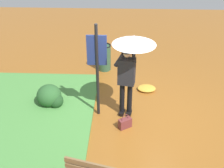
{
  "coord_description": "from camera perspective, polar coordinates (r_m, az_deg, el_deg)",
  "views": [
    {
      "loc": [
        -0.32,
        -5.44,
        4.27
      ],
      "look_at": [
        -0.54,
        0.15,
        0.85
      ],
      "focal_mm": 45.29,
      "sensor_mm": 36.0,
      "label": 1
    }
  ],
  "objects": [
    {
      "name": "info_sign_post",
      "position": [
        6.27,
        -3.04,
        4.66
      ],
      "size": [
        0.44,
        0.07,
        2.3
      ],
      "color": "black",
      "rests_on": "ground_plane"
    },
    {
      "name": "handbag",
      "position": [
        6.54,
        2.63,
        -7.86
      ],
      "size": [
        0.33,
        0.28,
        0.37
      ],
      "color": "brown",
      "rests_on": "ground_plane"
    },
    {
      "name": "shrub_cluster",
      "position": [
        7.34,
        -12.33,
        -2.47
      ],
      "size": [
        0.68,
        0.62,
        0.56
      ],
      "color": "#285628",
      "rests_on": "ground_plane"
    },
    {
      "name": "ground_plane",
      "position": [
        6.92,
        4.48,
        -6.75
      ],
      "size": [
        18.0,
        18.0,
        0.0
      ],
      "primitive_type": "plane",
      "color": "brown"
    },
    {
      "name": "leaf_pile_near_person",
      "position": [
        7.94,
        6.98,
        -0.86
      ],
      "size": [
        0.51,
        0.4,
        0.11
      ],
      "color": "gold",
      "rests_on": "ground_plane"
    },
    {
      "name": "person_with_umbrella",
      "position": [
        6.24,
        3.8,
        5.57
      ],
      "size": [
        0.96,
        0.96,
        2.04
      ],
      "color": "black",
      "rests_on": "ground_plane"
    },
    {
      "name": "trash_bin",
      "position": [
        8.78,
        -1.57,
        5.43
      ],
      "size": [
        0.42,
        0.42,
        0.83
      ],
      "color": "#2D5138",
      "rests_on": "ground_plane"
    }
  ]
}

